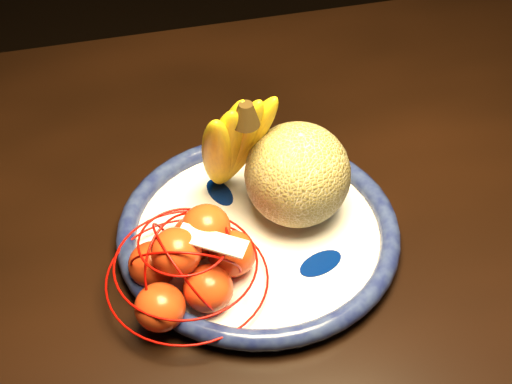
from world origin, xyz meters
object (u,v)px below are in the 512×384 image
object	(u,v)px
cantaloupe	(298,175)
banana_bunch	(231,141)
dining_table	(434,258)
fruit_bowl	(258,233)
mandarin_bag	(189,263)

from	to	relation	value
cantaloupe	banana_bunch	bearing A→B (deg)	146.87
dining_table	cantaloupe	bearing A→B (deg)	169.65
fruit_bowl	cantaloupe	size ratio (longest dim) A/B	2.69
fruit_bowl	mandarin_bag	world-z (taller)	mandarin_bag
dining_table	banana_bunch	size ratio (longest dim) A/B	9.08
cantaloupe	banana_bunch	world-z (taller)	banana_bunch
dining_table	fruit_bowl	world-z (taller)	fruit_bowl
cantaloupe	mandarin_bag	xyz separation A→B (m)	(-0.14, -0.07, -0.03)
mandarin_bag	banana_bunch	bearing A→B (deg)	56.61
fruit_bowl	banana_bunch	size ratio (longest dim) A/B	1.84
cantaloupe	mandarin_bag	distance (m)	0.16
dining_table	mandarin_bag	xyz separation A→B (m)	(-0.32, -0.03, 0.13)
dining_table	cantaloupe	world-z (taller)	cantaloupe
fruit_bowl	mandarin_bag	size ratio (longest dim) A/B	1.43
fruit_bowl	banana_bunch	xyz separation A→B (m)	(-0.01, 0.06, 0.09)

